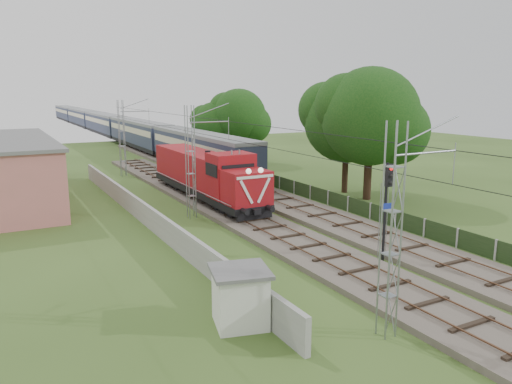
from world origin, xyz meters
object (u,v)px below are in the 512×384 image
locomotive (206,174)px  signal_post (387,195)px  coach_rake (105,123)px  relay_hut (240,297)px

locomotive → signal_post: size_ratio=3.27×
coach_rake → relay_hut: (-12.40, -83.98, -1.54)m
relay_hut → coach_rake: bearing=81.6°
coach_rake → relay_hut: size_ratio=45.86×
coach_rake → signal_post: (-2.31, -81.05, 0.97)m
signal_post → relay_hut: (-10.09, -2.93, -2.51)m
locomotive → coach_rake: size_ratio=0.14×
relay_hut → signal_post: bearing=16.2°
locomotive → signal_post: signal_post is taller
coach_rake → signal_post: size_ratio=23.08×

